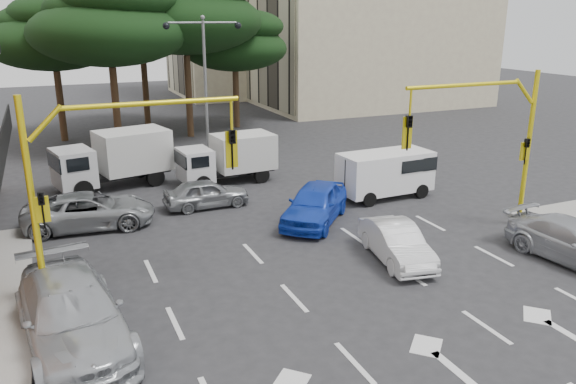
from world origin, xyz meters
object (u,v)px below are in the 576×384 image
Objects in this scene: signal_mast_left at (102,170)px; car_white_hatch at (396,243)px; car_blue_compact at (315,204)px; car_silver_cross_b at (206,193)px; van_white at (385,174)px; car_silver_wagon at (72,314)px; signal_mast_right at (494,131)px; box_truck_b at (228,159)px; car_silver_cross_a at (89,211)px; street_lamp_center at (205,65)px; box_truck_a at (114,160)px; car_silver_parked at (576,243)px.

signal_mast_left is 1.57× the size of car_white_hatch.
car_blue_compact is 1.25× the size of car_silver_cross_b.
van_white is at bearing 63.85° from car_blue_compact.
car_silver_wagon reaches higher than car_blue_compact.
signal_mast_right is 15.24m from car_silver_wagon.
van_white is 7.70m from box_truck_b.
signal_mast_left is at bearing 145.63° from car_silver_cross_b.
car_white_hatch is 11.72m from car_silver_cross_a.
car_silver_cross_b is (5.91, 8.96, -0.20)m from car_silver_wagon.
street_lamp_center is at bearing -5.52° from box_truck_b.
car_silver_wagon is at bearing -121.56° from signal_mast_left.
street_lamp_center is at bearing 115.91° from signal_mast_right.
car_silver_wagon is 13.90m from box_truck_a.
van_white is 0.88× the size of box_truck_b.
street_lamp_center is 2.03× the size of car_white_hatch.
car_silver_parked is (7.60, -17.41, -4.74)m from street_lamp_center.
box_truck_a is (-12.08, 11.67, -2.56)m from signal_mast_right.
street_lamp_center is (6.80, 14.01, 1.54)m from signal_mast_left.
box_truck_a reaches higher than van_white.
signal_mast_left reaches higher than car_blue_compact.
signal_mast_right is 7.17m from car_blue_compact.
car_silver_wagon is 1.56× the size of car_silver_cross_b.
signal_mast_right is 15.47m from car_silver_cross_a.
street_lamp_center is 1.72× the size of car_blue_compact.
car_silver_cross_b is (-4.32, 7.92, -0.01)m from car_white_hatch.
van_white is at bearing -103.49° from car_silver_cross_b.
car_silver_cross_b is 0.86× the size of van_white.
signal_mast_left is 9.41m from car_blue_compact.
signal_mast_left is 0.77× the size of street_lamp_center.
car_white_hatch is 0.78× the size of car_silver_cross_a.
box_truck_b is (2.01, 3.26, 0.55)m from car_silver_cross_b.
street_lamp_center is 15.83m from car_white_hatch.
street_lamp_center is 8.75m from car_silver_cross_b.
car_silver_parked is at bearing 10.44° from van_white.
box_truck_a is at bearing 131.04° from car_white_hatch.
car_blue_compact is 10.83m from car_silver_wagon.
car_silver_parked is (5.37, -2.48, 0.05)m from car_white_hatch.
car_silver_cross_a is at bearing 138.74° from car_silver_parked.
signal_mast_left is 1.66× the size of car_silver_cross_b.
van_white is at bearing 22.54° from signal_mast_left.
car_blue_compact is 4.94m from car_silver_cross_b.
box_truck_b is at bearing 112.26° from car_silver_parked.
car_silver_cross_b is 0.67× the size of box_truck_a.
car_silver_cross_a is (-6.89, -7.56, -4.75)m from street_lamp_center.
signal_mast_left is at bearing -69.36° from van_white.
van_white is (4.35, 1.71, 0.28)m from car_blue_compact.
car_silver_cross_a is at bearing 75.97° from car_silver_wagon.
signal_mast_right is 1.43× the size of van_white.
box_truck_b is (-7.68, 13.67, 0.48)m from car_silver_parked.
box_truck_b is at bearing 123.81° from signal_mast_right.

